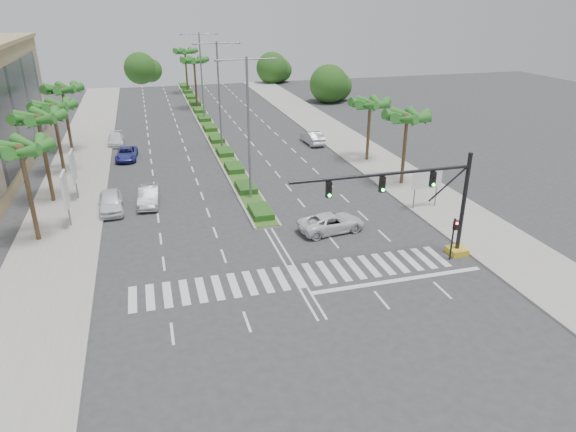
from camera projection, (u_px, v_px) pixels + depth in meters
name	position (u px, v px, depth m)	size (l,w,h in m)	color
ground	(296.00, 276.00, 32.45)	(160.00, 160.00, 0.00)	#333335
footpath_right	(381.00, 165.00, 53.92)	(6.00, 120.00, 0.15)	gray
footpath_left	(72.00, 192.00, 46.34)	(6.00, 120.00, 0.15)	gray
median	(205.00, 122.00, 72.25)	(2.20, 75.00, 0.20)	gray
median_grass	(205.00, 121.00, 72.21)	(1.80, 75.00, 0.04)	#2D591E
signal_gantry	(433.00, 211.00, 33.40)	(12.60, 1.20, 7.20)	gold
pedestrian_signal	(454.00, 232.00, 33.69)	(0.28, 0.36, 3.00)	black
direction_sign	(427.00, 181.00, 41.93)	(2.70, 0.11, 3.40)	slate
billboard_near	(65.00, 191.00, 38.30)	(0.18, 2.10, 4.35)	slate
billboard_far	(73.00, 167.00, 43.61)	(0.18, 2.10, 4.35)	slate
palm_left_near	(21.00, 152.00, 34.56)	(4.57, 4.68, 7.55)	brown
palm_left_mid	(38.00, 121.00, 41.50)	(4.57, 4.68, 7.95)	brown
palm_left_far	(53.00, 109.00, 48.81)	(4.57, 4.68, 7.35)	brown
palm_left_end	(62.00, 91.00, 55.74)	(4.57, 4.68, 7.75)	brown
palm_right_near	(407.00, 119.00, 46.03)	(4.57, 4.68, 7.05)	brown
palm_right_far	(370.00, 106.00, 53.22)	(4.57, 4.68, 6.75)	brown
palm_median_a	(194.00, 62.00, 78.34)	(4.57, 4.68, 8.05)	brown
palm_median_b	(185.00, 53.00, 91.62)	(4.57, 4.68, 8.05)	brown
streetlight_near	(248.00, 122.00, 42.17)	(5.10, 0.25, 12.00)	slate
streetlight_mid	(219.00, 91.00, 56.34)	(5.10, 0.25, 12.00)	slate
streetlight_far	(201.00, 72.00, 70.51)	(5.10, 0.25, 12.00)	slate
car_parked_a	(111.00, 202.00, 42.05)	(1.92, 4.78, 1.63)	white
car_parked_b	(149.00, 196.00, 43.46)	(1.63, 4.67, 1.54)	#BBBCC0
car_parked_c	(127.00, 154.00, 55.66)	(2.13, 4.62, 1.28)	#2F358F
car_parked_d	(116.00, 139.00, 61.34)	(1.81, 4.44, 1.29)	white
car_crossing	(331.00, 223.00, 38.47)	(2.34, 5.07, 1.41)	white
car_right	(313.00, 138.00, 61.63)	(1.63, 4.68, 1.54)	silver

